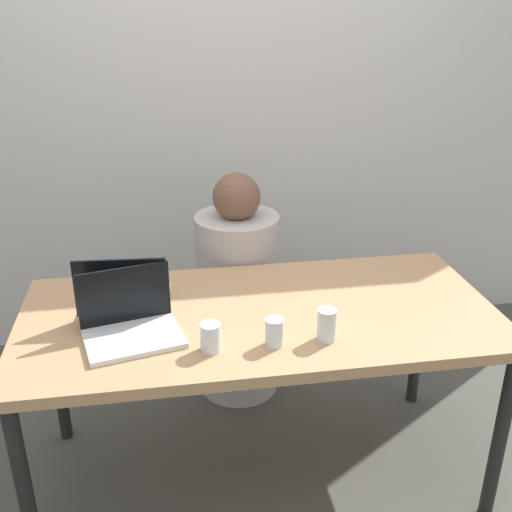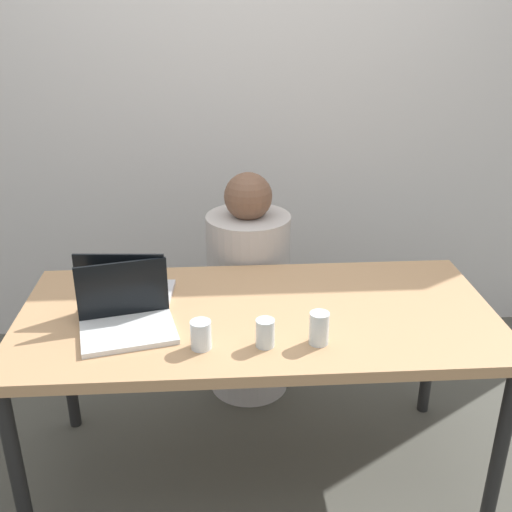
{
  "view_description": "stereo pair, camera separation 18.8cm",
  "coord_description": "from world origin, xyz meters",
  "px_view_note": "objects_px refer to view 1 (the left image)",
  "views": [
    {
      "loc": [
        -0.31,
        -1.84,
        1.77
      ],
      "look_at": [
        0.0,
        0.08,
        0.92
      ],
      "focal_mm": 42.0,
      "sensor_mm": 36.0,
      "label": 1
    },
    {
      "loc": [
        -0.13,
        -1.86,
        1.77
      ],
      "look_at": [
        0.0,
        0.08,
        0.92
      ],
      "focal_mm": 42.0,
      "sensor_mm": 36.0,
      "label": 2
    }
  ],
  "objects_px": {
    "laptop_front_left": "(130,323)",
    "water_glass_left": "(211,339)",
    "water_glass_center": "(274,334)",
    "water_glass_right": "(327,327)",
    "person_at_center": "(238,299)",
    "laptop_back_left": "(125,296)"
  },
  "relations": [
    {
      "from": "water_glass_left",
      "to": "water_glass_center",
      "type": "height_order",
      "value": "same"
    },
    {
      "from": "water_glass_center",
      "to": "laptop_back_left",
      "type": "bearing_deg",
      "value": 145.66
    },
    {
      "from": "water_glass_right",
      "to": "water_glass_center",
      "type": "height_order",
      "value": "water_glass_right"
    },
    {
      "from": "water_glass_right",
      "to": "water_glass_center",
      "type": "bearing_deg",
      "value": -178.25
    },
    {
      "from": "person_at_center",
      "to": "water_glass_left",
      "type": "relative_size",
      "value": 11.38
    },
    {
      "from": "laptop_front_left",
      "to": "water_glass_right",
      "type": "xyz_separation_m",
      "value": [
        0.63,
        -0.13,
        0.0
      ]
    },
    {
      "from": "water_glass_center",
      "to": "person_at_center",
      "type": "bearing_deg",
      "value": 90.47
    },
    {
      "from": "person_at_center",
      "to": "water_glass_left",
      "type": "height_order",
      "value": "person_at_center"
    },
    {
      "from": "laptop_front_left",
      "to": "water_glass_right",
      "type": "bearing_deg",
      "value": -24.54
    },
    {
      "from": "water_glass_right",
      "to": "water_glass_left",
      "type": "relative_size",
      "value": 1.15
    },
    {
      "from": "laptop_front_left",
      "to": "water_glass_left",
      "type": "relative_size",
      "value": 3.69
    },
    {
      "from": "laptop_front_left",
      "to": "laptop_back_left",
      "type": "distance_m",
      "value": 0.19
    },
    {
      "from": "water_glass_right",
      "to": "water_glass_left",
      "type": "bearing_deg",
      "value": -179.46
    },
    {
      "from": "person_at_center",
      "to": "water_glass_right",
      "type": "bearing_deg",
      "value": 115.05
    },
    {
      "from": "laptop_front_left",
      "to": "laptop_back_left",
      "type": "height_order",
      "value": "laptop_back_left"
    },
    {
      "from": "laptop_front_left",
      "to": "water_glass_center",
      "type": "bearing_deg",
      "value": -29.39
    },
    {
      "from": "laptop_front_left",
      "to": "water_glass_left",
      "type": "xyz_separation_m",
      "value": [
        0.25,
        -0.13,
        -0.01
      ]
    },
    {
      "from": "water_glass_right",
      "to": "water_glass_center",
      "type": "xyz_separation_m",
      "value": [
        -0.17,
        -0.01,
        -0.01
      ]
    },
    {
      "from": "person_at_center",
      "to": "water_glass_center",
      "type": "bearing_deg",
      "value": 103.12
    },
    {
      "from": "laptop_front_left",
      "to": "water_glass_right",
      "type": "distance_m",
      "value": 0.64
    },
    {
      "from": "laptop_back_left",
      "to": "laptop_front_left",
      "type": "bearing_deg",
      "value": 101.06
    },
    {
      "from": "laptop_back_left",
      "to": "water_glass_center",
      "type": "relative_size",
      "value": 3.49
    }
  ]
}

